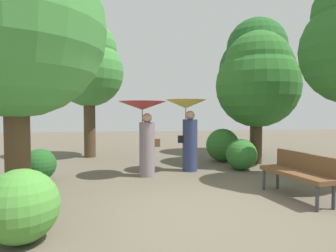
% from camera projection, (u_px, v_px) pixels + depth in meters
% --- Properties ---
extents(ground_plane, '(40.00, 40.00, 0.00)m').
position_uv_depth(ground_plane, '(196.00, 209.00, 4.60)').
color(ground_plane, brown).
extents(person_left, '(1.18, 1.18, 1.87)m').
position_uv_depth(person_left, '(144.00, 124.00, 6.95)').
color(person_left, gray).
rests_on(person_left, ground).
extents(person_right, '(1.10, 1.10, 1.94)m').
position_uv_depth(person_right, '(188.00, 122.00, 7.61)').
color(person_right, navy).
rests_on(person_right, ground).
extents(park_bench, '(0.73, 1.56, 0.83)m').
position_uv_depth(park_bench, '(299.00, 171.00, 5.18)').
color(park_bench, '#38383D').
rests_on(park_bench, ground).
extents(tree_near_left, '(2.44, 2.44, 4.82)m').
position_uv_depth(tree_near_left, '(89.00, 65.00, 9.93)').
color(tree_near_left, '#4C3823').
rests_on(tree_near_left, ground).
extents(tree_near_right, '(2.88, 2.88, 5.23)m').
position_uv_depth(tree_near_right, '(256.00, 64.00, 10.87)').
color(tree_near_right, '#4C3823').
rests_on(tree_near_right, ground).
extents(tree_mid_left, '(2.98, 2.98, 4.97)m').
position_uv_depth(tree_mid_left, '(14.00, 12.00, 4.59)').
color(tree_mid_left, '#4C3823').
rests_on(tree_mid_left, ground).
extents(tree_far_back, '(2.57, 2.57, 4.10)m').
position_uv_depth(tree_far_back, '(258.00, 79.00, 8.69)').
color(tree_far_back, '#42301E').
rests_on(tree_far_back, ground).
extents(bush_path_left, '(0.75, 0.75, 0.75)m').
position_uv_depth(bush_path_left, '(40.00, 165.00, 6.54)').
color(bush_path_left, '#235B23').
rests_on(bush_path_left, ground).
extents(bush_path_right, '(1.07, 1.07, 1.07)m').
position_uv_depth(bush_path_right, '(223.00, 145.00, 9.16)').
color(bush_path_right, '#2D6B28').
rests_on(bush_path_right, ground).
extents(bush_behind_bench, '(0.90, 0.90, 0.90)m').
position_uv_depth(bush_behind_bench, '(21.00, 206.00, 3.40)').
color(bush_behind_bench, '#4C9338').
rests_on(bush_behind_bench, ground).
extents(bush_far_side, '(0.85, 0.85, 0.85)m').
position_uv_depth(bush_far_side, '(241.00, 155.00, 7.79)').
color(bush_far_side, '#2D6B28').
rests_on(bush_far_side, ground).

